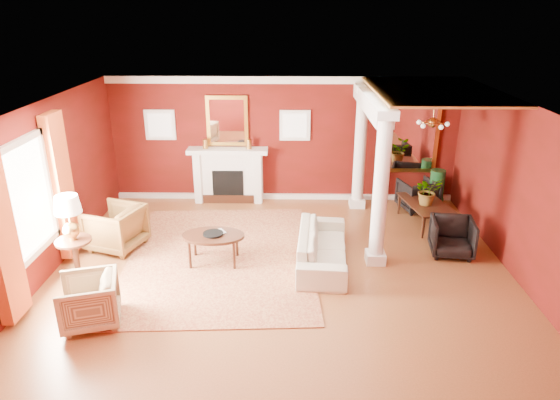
{
  "coord_description": "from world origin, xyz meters",
  "views": [
    {
      "loc": [
        0.12,
        -7.77,
        4.38
      ],
      "look_at": [
        -0.03,
        0.44,
        1.15
      ],
      "focal_mm": 32.0,
      "sensor_mm": 36.0,
      "label": 1
    }
  ],
  "objects_px": {
    "sofa": "(323,241)",
    "armchair_leopard": "(115,226)",
    "dining_table": "(427,207)",
    "armchair_stripe": "(89,299)",
    "side_table": "(70,223)",
    "coffee_table": "(213,237)"
  },
  "relations": [
    {
      "from": "dining_table",
      "to": "armchair_leopard",
      "type": "bearing_deg",
      "value": 90.82
    },
    {
      "from": "dining_table",
      "to": "sofa",
      "type": "bearing_deg",
      "value": 116.68
    },
    {
      "from": "armchair_leopard",
      "to": "armchair_stripe",
      "type": "xyz_separation_m",
      "value": [
        0.41,
        -2.43,
        -0.06
      ]
    },
    {
      "from": "armchair_stripe",
      "to": "armchair_leopard",
      "type": "bearing_deg",
      "value": 172.81
    },
    {
      "from": "armchair_stripe",
      "to": "side_table",
      "type": "bearing_deg",
      "value": -168.1
    },
    {
      "from": "dining_table",
      "to": "coffee_table",
      "type": "bearing_deg",
      "value": 102.33
    },
    {
      "from": "armchair_stripe",
      "to": "sofa",
      "type": "bearing_deg",
      "value": 101.96
    },
    {
      "from": "coffee_table",
      "to": "armchair_leopard",
      "type": "bearing_deg",
      "value": 164.16
    },
    {
      "from": "armchair_leopard",
      "to": "armchair_stripe",
      "type": "bearing_deg",
      "value": 28.15
    },
    {
      "from": "sofa",
      "to": "armchair_stripe",
      "type": "distance_m",
      "value": 3.99
    },
    {
      "from": "coffee_table",
      "to": "side_table",
      "type": "height_order",
      "value": "side_table"
    },
    {
      "from": "sofa",
      "to": "coffee_table",
      "type": "distance_m",
      "value": 1.96
    },
    {
      "from": "dining_table",
      "to": "armchair_stripe",
      "type": "bearing_deg",
      "value": 111.87
    },
    {
      "from": "side_table",
      "to": "dining_table",
      "type": "height_order",
      "value": "side_table"
    },
    {
      "from": "armchair_stripe",
      "to": "dining_table",
      "type": "relative_size",
      "value": 0.59
    },
    {
      "from": "armchair_leopard",
      "to": "dining_table",
      "type": "xyz_separation_m",
      "value": [
        6.21,
        1.22,
        -0.08
      ]
    },
    {
      "from": "coffee_table",
      "to": "armchair_stripe",
      "type": "bearing_deg",
      "value": -129.44
    },
    {
      "from": "sofa",
      "to": "side_table",
      "type": "distance_m",
      "value": 4.31
    },
    {
      "from": "armchair_stripe",
      "to": "side_table",
      "type": "relative_size",
      "value": 0.55
    },
    {
      "from": "sofa",
      "to": "armchair_leopard",
      "type": "xyz_separation_m",
      "value": [
        -3.91,
        0.51,
        0.05
      ]
    },
    {
      "from": "coffee_table",
      "to": "dining_table",
      "type": "distance_m",
      "value": 4.62
    },
    {
      "from": "sofa",
      "to": "armchair_stripe",
      "type": "height_order",
      "value": "sofa"
    }
  ]
}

